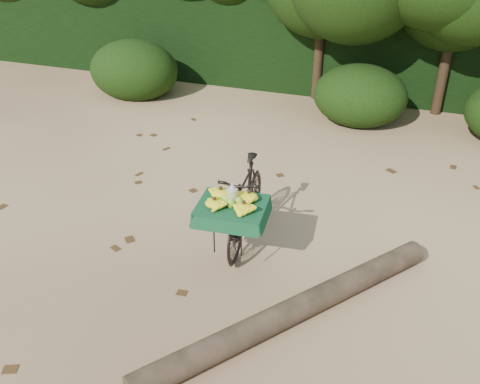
% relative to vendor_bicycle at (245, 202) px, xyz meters
% --- Properties ---
extents(ground, '(80.00, 80.00, 0.00)m').
position_rel_vendor_bicycle_xyz_m(ground, '(-0.86, -0.20, -0.49)').
color(ground, tan).
rests_on(ground, ground).
extents(vendor_bicycle, '(0.75, 1.72, 0.96)m').
position_rel_vendor_bicycle_xyz_m(vendor_bicycle, '(0.00, 0.00, 0.00)').
color(vendor_bicycle, black).
rests_on(vendor_bicycle, ground).
extents(fallen_log, '(2.15, 2.80, 0.24)m').
position_rel_vendor_bicycle_xyz_m(fallen_log, '(0.89, -1.09, -0.37)').
color(fallen_log, brown).
rests_on(fallen_log, ground).
extents(hedge_backdrop, '(26.00, 1.80, 1.80)m').
position_rel_vendor_bicycle_xyz_m(hedge_backdrop, '(-0.86, 6.10, 0.41)').
color(hedge_backdrop, black).
rests_on(hedge_backdrop, ground).
extents(bush_clumps, '(8.80, 1.70, 0.90)m').
position_rel_vendor_bicycle_xyz_m(bush_clumps, '(-0.36, 4.10, -0.04)').
color(bush_clumps, black).
rests_on(bush_clumps, ground).
extents(leaf_litter, '(7.00, 7.30, 0.01)m').
position_rel_vendor_bicycle_xyz_m(leaf_litter, '(-0.86, 0.45, -0.48)').
color(leaf_litter, '#432A12').
rests_on(leaf_litter, ground).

